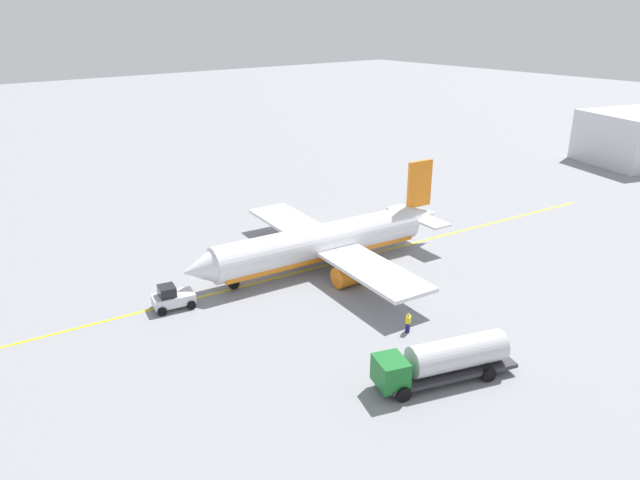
{
  "coord_description": "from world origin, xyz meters",
  "views": [
    {
      "loc": [
        34.26,
        43.39,
        24.74
      ],
      "look_at": [
        0.0,
        0.0,
        3.0
      ],
      "focal_mm": 32.69,
      "sensor_mm": 36.0,
      "label": 1
    }
  ],
  "objects_px": {
    "pushback_tug": "(172,298)",
    "safety_cone_nose": "(205,275)",
    "airplane": "(324,243)",
    "refueling_worker": "(408,323)",
    "fuel_tanker": "(444,359)"
  },
  "relations": [
    {
      "from": "pushback_tug",
      "to": "airplane",
      "type": "bearing_deg",
      "value": 175.81
    },
    {
      "from": "fuel_tanker",
      "to": "refueling_worker",
      "type": "xyz_separation_m",
      "value": [
        -2.94,
        -6.28,
        -0.91
      ]
    },
    {
      "from": "airplane",
      "to": "safety_cone_nose",
      "type": "distance_m",
      "value": 12.47
    },
    {
      "from": "refueling_worker",
      "to": "safety_cone_nose",
      "type": "distance_m",
      "value": 21.4
    },
    {
      "from": "fuel_tanker",
      "to": "pushback_tug",
      "type": "relative_size",
      "value": 2.8
    },
    {
      "from": "airplane",
      "to": "safety_cone_nose",
      "type": "height_order",
      "value": "airplane"
    },
    {
      "from": "airplane",
      "to": "refueling_worker",
      "type": "distance_m",
      "value": 15.18
    },
    {
      "from": "airplane",
      "to": "fuel_tanker",
      "type": "distance_m",
      "value": 21.89
    },
    {
      "from": "pushback_tug",
      "to": "safety_cone_nose",
      "type": "xyz_separation_m",
      "value": [
        -5.18,
        -3.76,
        -0.69
      ]
    },
    {
      "from": "safety_cone_nose",
      "to": "airplane",
      "type": "bearing_deg",
      "value": 156.12
    },
    {
      "from": "safety_cone_nose",
      "to": "refueling_worker",
      "type": "bearing_deg",
      "value": 112.67
    },
    {
      "from": "fuel_tanker",
      "to": "refueling_worker",
      "type": "bearing_deg",
      "value": -115.05
    },
    {
      "from": "pushback_tug",
      "to": "safety_cone_nose",
      "type": "height_order",
      "value": "pushback_tug"
    },
    {
      "from": "airplane",
      "to": "refueling_worker",
      "type": "xyz_separation_m",
      "value": [
        2.96,
        14.78,
        -1.79
      ]
    },
    {
      "from": "airplane",
      "to": "refueling_worker",
      "type": "bearing_deg",
      "value": 78.68
    }
  ]
}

